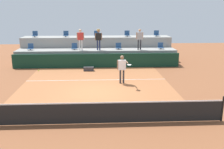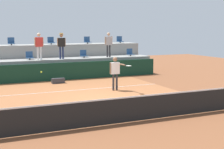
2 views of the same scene
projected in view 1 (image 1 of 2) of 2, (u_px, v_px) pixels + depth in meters
The scene contains 22 objects.
ground_plane at pixel (96, 92), 13.96m from camera, with size 40.00×40.00×0.00m, color brown.
court_inner_paint at pixel (96, 86), 14.92m from camera, with size 9.00×10.00×0.01m, color #A36038.
court_service_line at pixel (96, 80), 16.27m from camera, with size 9.00×0.06×0.00m, color silver.
tennis_net at pixel (95, 112), 9.97m from camera, with size 10.48×0.08×1.07m.
sponsor_backboard at pixel (97, 61), 19.61m from camera, with size 13.00×0.16×1.10m, color #0F3323.
seating_tier_lower at pixel (97, 57), 20.85m from camera, with size 13.00×1.80×1.25m, color gray.
seating_tier_upper at pixel (97, 48), 22.48m from camera, with size 13.00×1.80×2.10m, color gray.
stadium_chair_lower_far_left at pixel (31, 47), 20.31m from camera, with size 0.44×0.40×0.52m.
stadium_chair_lower_left at pixel (74, 47), 20.48m from camera, with size 0.44×0.40×0.52m.
stadium_chair_lower_right at pixel (118, 47), 20.66m from camera, with size 0.44×0.40×0.52m.
stadium_chair_lower_far_right at pixel (161, 46), 20.84m from camera, with size 0.44×0.40×0.52m.
stadium_chair_upper_far_left at pixel (35, 35), 21.83m from camera, with size 0.44×0.40×0.52m.
stadium_chair_upper_left at pixel (66, 34), 21.96m from camera, with size 0.44×0.40×0.52m.
stadium_chair_upper_center at pixel (97, 34), 22.10m from camera, with size 0.44×0.40×0.52m.
stadium_chair_upper_right at pixel (127, 34), 22.23m from camera, with size 0.44×0.40×0.52m.
stadium_chair_upper_far_right at pixel (157, 34), 22.36m from camera, with size 0.44×0.40×0.52m.
tennis_player at pixel (122, 66), 15.26m from camera, with size 0.78×1.20×1.76m.
spectator_in_white at pixel (80, 38), 19.93m from camera, with size 0.59×0.24×1.69m.
spectator_with_hat at pixel (99, 37), 20.00m from camera, with size 0.57×0.41×1.68m.
spectator_leaning_on_rail at pixel (140, 37), 20.17m from camera, with size 0.59×0.25×1.69m.
tennis_ball at pixel (39, 71), 12.34m from camera, with size 0.07×0.07×0.07m.
equipment_bag at pixel (89, 69), 18.65m from camera, with size 0.76×0.28×0.30m, color #333338.
Camera 1 is at (0.21, -13.28, 4.48)m, focal length 40.22 mm.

